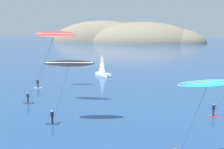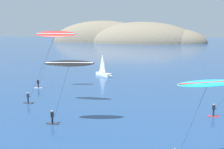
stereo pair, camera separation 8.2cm
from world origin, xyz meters
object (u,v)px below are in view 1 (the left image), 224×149
at_px(sailboat_near, 104,73).
at_px(kitesurfer_red, 53,39).
at_px(kitesurfer_cyan, 205,90).
at_px(kitesurfer_black, 68,67).
at_px(kitesurfer_blue, 52,41).

distance_m(sailboat_near, kitesurfer_red, 27.28).
height_order(kitesurfer_cyan, kitesurfer_black, kitesurfer_black).
bearing_deg(kitesurfer_cyan, kitesurfer_red, 140.86).
distance_m(kitesurfer_red, kitesurfer_cyan, 24.51).
bearing_deg(kitesurfer_black, kitesurfer_red, 121.40).
distance_m(sailboat_near, kitesurfer_cyan, 44.47).
bearing_deg(kitesurfer_blue, kitesurfer_black, -63.68).
height_order(kitesurfer_blue, kitesurfer_cyan, kitesurfer_blue).
relative_size(kitesurfer_cyan, kitesurfer_black, 0.94).
bearing_deg(sailboat_near, kitesurfer_cyan, -68.14).
bearing_deg(kitesurfer_black, kitesurfer_cyan, -28.27).
relative_size(sailboat_near, kitesurfer_cyan, 0.79).
bearing_deg(kitesurfer_blue, sailboat_near, 64.64).
bearing_deg(kitesurfer_black, kitesurfer_blue, 116.32).
xyz_separation_m(sailboat_near, kitesurfer_red, (-2.42, -25.60, 9.13)).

